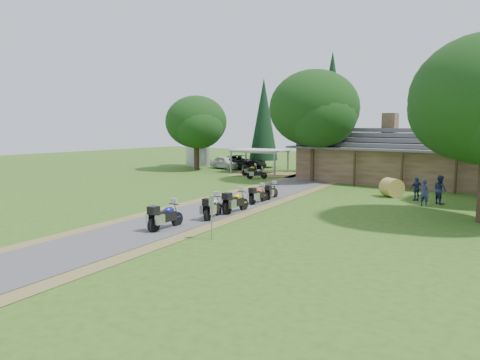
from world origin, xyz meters
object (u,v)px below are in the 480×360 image
Objects in this scene: car_white_sedan at (226,161)px; motorcycle_row_d at (258,194)px; lodge at (419,156)px; motorcycle_row_c at (236,200)px; motorcycle_carport_a at (251,170)px; motorcycle_row_e at (272,191)px; motorcycle_carport_b at (257,173)px; silo at (198,142)px; car_dark_suv at (243,159)px; hay_bale at (392,188)px; motorcycle_row_b at (213,206)px; carport at (259,161)px; motorcycle_row_a at (166,215)px.

motorcycle_row_d is (16.53, -17.29, -0.30)m from car_white_sedan.
lodge is 20.89m from motorcycle_row_c.
motorcycle_carport_a is (6.45, -4.01, -0.33)m from car_white_sedan.
motorcycle_row_e is 0.99× the size of motorcycle_carport_a.
lodge reaches higher than motorcycle_carport_b.
silo is 0.95× the size of car_dark_suv.
lodge is at bearing -31.66° from motorcycle_row_e.
hay_bale is at bearing -114.24° from car_dark_suv.
lodge is 20.18m from car_dark_suv.
lodge reaches higher than motorcycle_row_e.
hay_bale is (0.70, -8.84, -1.78)m from lodge.
motorcycle_row_c reaches higher than motorcycle_row_b.
hay_bale is (6.37, 5.95, 0.08)m from motorcycle_row_e.
silo reaches higher than motorcycle_carport_a.
carport is at bearing 10.35° from motorcycle_row_b.
motorcycle_row_a is 21.95m from motorcycle_carport_b.
motorcycle_row_e is 1.30× the size of hay_bale.
silo is at bearing 177.12° from lodge.
motorcycle_row_e is at bearing -100.20° from motorcycle_carport_b.
car_white_sedan is 3.21× the size of motorcycle_row_e.
motorcycle_carport_b is (8.64, -6.07, -0.33)m from car_white_sedan.
motorcycle_row_c is 19.95m from motorcycle_carport_a.
car_dark_suv is at bearing 154.01° from hay_bale.
car_dark_suv is at bearing 31.19° from motorcycle_row_e.
motorcycle_row_c is at bearing -128.39° from car_white_sedan.
motorcycle_row_a is 9.03m from motorcycle_row_d.
lodge is 10.07× the size of motorcycle_row_a.
motorcycle_carport_b is (3.15, -5.00, -0.64)m from carport.
motorcycle_row_a is at bearing 174.00° from motorcycle_row_e.
motorcycle_row_b is (11.85, -21.78, -0.54)m from carport.
motorcycle_row_a is 3.44m from motorcycle_row_b.
hay_bale is at bearing -85.46° from lodge.
silo is 1.05× the size of carport.
lodge is 15.90× the size of hay_bale.
car_dark_suv is 3.64× the size of motorcycle_carport_a.
car_dark_suv is 31.20m from motorcycle_row_a.
car_white_sedan is 2.63× the size of motorcycle_row_c.
carport is at bearing 154.41° from hay_bale.
motorcycle_row_c is 5.61m from motorcycle_row_e.
motorcycle_row_d is 16.68m from motorcycle_carport_a.
car_dark_suv is at bearing -0.47° from silo.
car_white_sedan is 2.73× the size of motorcycle_row_b.
car_dark_suv is at bearing 34.58° from motorcycle_row_d.
motorcycle_row_e is (-5.66, -14.78, -1.85)m from lodge.
motorcycle_row_c is 1.58× the size of hay_bale.
motorcycle_row_c is 1.14× the size of motorcycle_row_d.
hay_bale reaches higher than motorcycle_row_d.
carport is 3.15m from motorcycle_carport_a.
car_dark_suv reaches higher than hay_bale.
carport is 0.90× the size of car_dark_suv.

